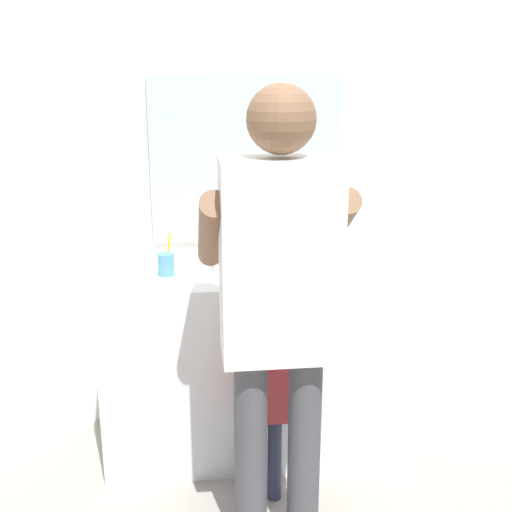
# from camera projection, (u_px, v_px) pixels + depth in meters

# --- Properties ---
(ground_plane) EXTENTS (14.00, 14.00, 0.00)m
(ground_plane) POSITION_uv_depth(u_px,v_px,m) (260.00, 481.00, 2.78)
(ground_plane) COLOR #9E998E
(back_wall) EXTENTS (4.40, 0.10, 2.70)m
(back_wall) POSITION_uv_depth(u_px,v_px,m) (245.00, 148.00, 2.97)
(back_wall) COLOR silver
(back_wall) RESTS_ON ground
(vanity_cabinet) EXTENTS (1.31, 0.54, 0.87)m
(vanity_cabinet) POSITION_uv_depth(u_px,v_px,m) (252.00, 359.00, 2.94)
(vanity_cabinet) COLOR white
(vanity_cabinet) RESTS_ON ground
(sink_basin) EXTENTS (0.34, 0.34, 0.11)m
(sink_basin) POSITION_uv_depth(u_px,v_px,m) (253.00, 258.00, 2.78)
(sink_basin) COLOR silver
(sink_basin) RESTS_ON vanity_cabinet
(faucet) EXTENTS (0.18, 0.14, 0.18)m
(faucet) POSITION_uv_depth(u_px,v_px,m) (248.00, 240.00, 2.97)
(faucet) COLOR #B7BABF
(faucet) RESTS_ON vanity_cabinet
(toothbrush_cup) EXTENTS (0.07, 0.07, 0.21)m
(toothbrush_cup) POSITION_uv_depth(u_px,v_px,m) (166.00, 264.00, 2.72)
(toothbrush_cup) COLOR #4C8EB2
(toothbrush_cup) RESTS_ON vanity_cabinet
(child_toddler) EXTENTS (0.25, 0.25, 0.82)m
(child_toddler) POSITION_uv_depth(u_px,v_px,m) (263.00, 392.00, 2.54)
(child_toddler) COLOR #2D334C
(child_toddler) RESTS_ON ground
(adult_parent) EXTENTS (0.52, 0.55, 1.68)m
(adult_parent) POSITION_uv_depth(u_px,v_px,m) (279.00, 289.00, 2.15)
(adult_parent) COLOR #47474C
(adult_parent) RESTS_ON ground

